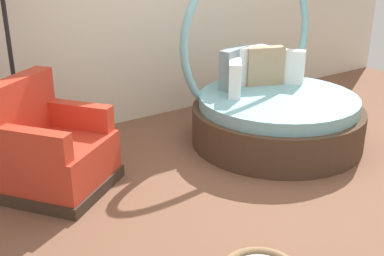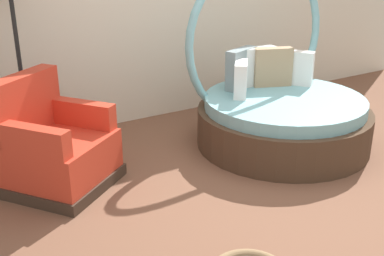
# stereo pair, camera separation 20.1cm
# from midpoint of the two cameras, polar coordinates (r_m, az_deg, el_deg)

# --- Properties ---
(ground_plane) EXTENTS (8.00, 8.00, 0.02)m
(ground_plane) POSITION_cam_midpoint_polar(r_m,az_deg,el_deg) (4.16, 9.42, -7.06)
(ground_plane) COLOR brown
(round_daybed) EXTENTS (1.73, 1.73, 1.86)m
(round_daybed) POSITION_cam_midpoint_polar(r_m,az_deg,el_deg) (4.95, 8.34, 2.57)
(round_daybed) COLOR #473323
(round_daybed) RESTS_ON ground_plane
(red_armchair) EXTENTS (1.12, 1.12, 0.94)m
(red_armchair) POSITION_cam_midpoint_polar(r_m,az_deg,el_deg) (4.14, -17.73, -2.77)
(red_armchair) COLOR #38281E
(red_armchair) RESTS_ON ground_plane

